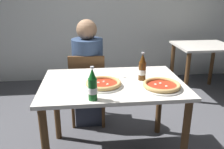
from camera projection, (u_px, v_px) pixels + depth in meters
back_wall_tiled at (98, 4)px, 3.86m from camera, size 7.00×0.10×2.60m
dining_table_main at (113, 94)px, 2.02m from camera, size 1.20×0.80×0.75m
chair_behind_table at (88, 85)px, 2.62m from camera, size 0.43×0.43×0.85m
diner_seated at (88, 75)px, 2.63m from camera, size 0.34×0.34×1.21m
dining_table_background at (202, 55)px, 3.45m from camera, size 0.80×0.70×0.75m
pizza_margherita_near at (103, 84)px, 1.88m from camera, size 0.31×0.31×0.04m
pizza_marinara_far at (161, 86)px, 1.85m from camera, size 0.33×0.33×0.04m
beer_bottle_left at (142, 68)px, 2.00m from camera, size 0.07×0.07×0.25m
beer_bottle_center at (93, 86)px, 1.62m from camera, size 0.07×0.07×0.25m
napkin_with_cutlery at (117, 75)px, 2.14m from camera, size 0.23×0.23×0.01m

